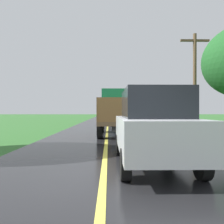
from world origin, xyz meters
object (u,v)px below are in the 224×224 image
Objects in this scene: banana_truck_near at (118,111)px; banana_truck_far at (112,111)px; following_car at (152,127)px; utility_pole_roadside at (195,81)px.

banana_truck_far is at bearing 91.17° from banana_truck_near.
banana_truck_far reaches higher than following_car.
following_car is at bearing -86.29° from banana_truck_near.
banana_truck_near is 0.97× the size of utility_pole_roadside.
utility_pole_roadside reaches higher than following_car.
utility_pole_roadside reaches higher than banana_truck_far.
banana_truck_near is at bearing 171.52° from utility_pole_roadside.
banana_truck_near reaches higher than following_car.
utility_pole_roadside is (4.69, -11.01, 1.79)m from banana_truck_far.
following_car is at bearing -118.47° from utility_pole_roadside.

